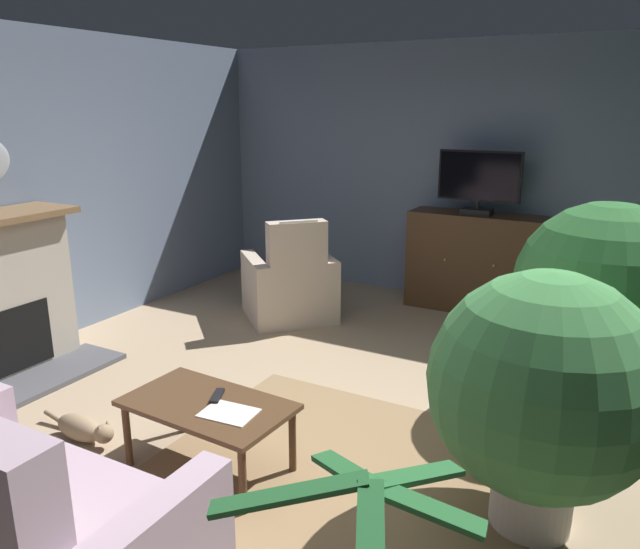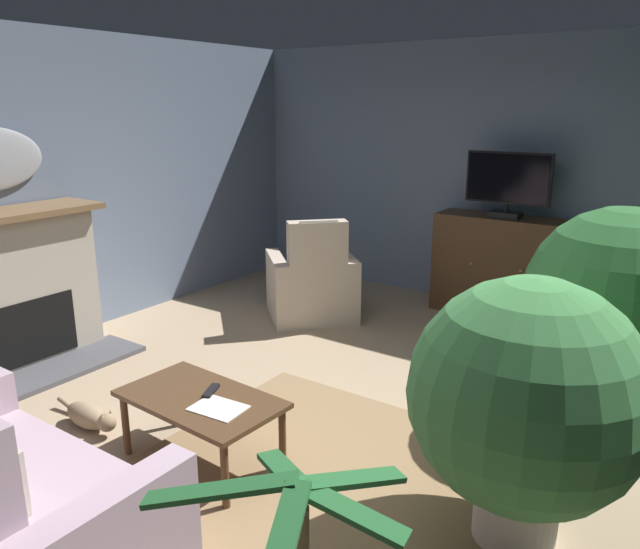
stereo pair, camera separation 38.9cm
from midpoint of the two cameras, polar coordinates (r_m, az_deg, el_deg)
name	(u,v)px [view 1 (the left image)]	position (r m, az deg, el deg)	size (l,w,h in m)	color
ground_plane	(331,448)	(4.04, -1.85, -15.97)	(6.79, 7.37, 0.04)	tan
wall_back	(484,176)	(6.66, 13.43, 8.95)	(6.79, 0.10, 2.74)	slate
rug_central	(330,487)	(3.66, -2.32, -19.25)	(2.18, 2.19, 0.01)	#8E704C
tv_cabinet	(475,265)	(6.48, 12.57, 0.88)	(1.37, 0.45, 1.02)	#352315
television	(479,181)	(6.27, 12.91, 8.50)	(0.82, 0.20, 0.64)	black
coffee_table	(208,410)	(3.72, -13.49, -12.28)	(1.00, 0.61, 0.43)	#4C331E
tv_remote	(217,396)	(3.73, -12.59, -11.07)	(0.17, 0.05, 0.02)	black
folded_newspaper	(229,413)	(3.55, -11.70, -12.60)	(0.30, 0.22, 0.01)	silver
sofa_floral	(14,534)	(3.14, -30.09, -20.36)	(1.56, 0.86, 1.07)	#AD93A3
armchair_near_window	(290,286)	(6.12, -4.61, -1.13)	(1.15, 1.15, 1.06)	#C6B29E
potted_plant_leafy_by_curtain	(543,388)	(3.13, 16.75, -10.21)	(1.12, 1.12, 1.35)	beige
potted_plant_small_fern_corner	(603,293)	(4.48, 22.69, -1.61)	(1.21, 1.21, 1.48)	#99664C
cat	(83,428)	(4.39, -23.72, -13.07)	(0.69, 0.17, 0.18)	#937A5B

